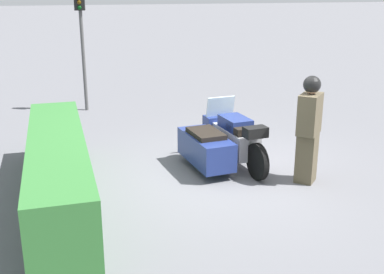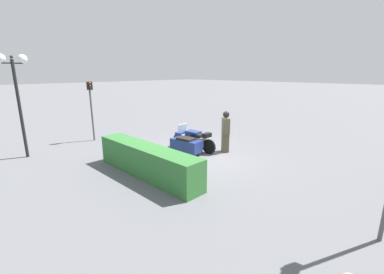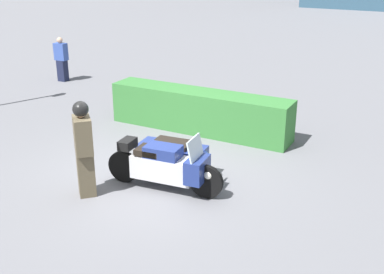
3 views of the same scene
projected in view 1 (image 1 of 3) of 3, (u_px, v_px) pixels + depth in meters
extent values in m
plane|color=slate|center=(227.00, 175.00, 8.54)|extent=(160.00, 160.00, 0.00)
cylinder|color=black|center=(215.00, 134.00, 9.82)|extent=(0.66, 0.16, 0.65)
cylinder|color=black|center=(257.00, 162.00, 8.27)|extent=(0.66, 0.16, 0.65)
cylinder|color=black|center=(207.00, 157.00, 8.69)|extent=(0.51, 0.15, 0.51)
cube|color=#B7B7BC|center=(235.00, 140.00, 9.01)|extent=(1.27, 0.56, 0.45)
cube|color=navy|center=(235.00, 124.00, 8.91)|extent=(0.71, 0.48, 0.24)
cube|color=black|center=(242.00, 129.00, 8.67)|extent=(0.53, 0.47, 0.12)
cube|color=navy|center=(219.00, 126.00, 9.59)|extent=(0.38, 0.63, 0.44)
cube|color=silver|center=(221.00, 106.00, 9.43)|extent=(0.17, 0.58, 0.40)
sphere|color=white|center=(215.00, 126.00, 9.81)|extent=(0.18, 0.18, 0.18)
cube|color=navy|center=(206.00, 149.00, 8.70)|extent=(1.44, 0.71, 0.50)
sphere|color=navy|center=(194.00, 138.00, 9.21)|extent=(0.48, 0.48, 0.47)
cube|color=black|center=(206.00, 133.00, 8.61)|extent=(0.81, 0.56, 0.09)
cube|color=black|center=(255.00, 132.00, 8.22)|extent=(0.28, 0.42, 0.18)
cube|color=brown|center=(306.00, 158.00, 8.17)|extent=(0.46, 0.46, 0.86)
cube|color=brown|center=(310.00, 114.00, 7.94)|extent=(0.57, 0.57, 0.68)
sphere|color=tan|center=(312.00, 87.00, 7.80)|extent=(0.23, 0.23, 0.23)
sphere|color=black|center=(312.00, 85.00, 7.79)|extent=(0.29, 0.29, 0.29)
cube|color=#337033|center=(59.00, 171.00, 7.32)|extent=(4.77, 0.83, 1.05)
cylinder|color=#4C4C4C|center=(84.00, 62.00, 12.64)|extent=(0.09, 0.09, 2.62)
cube|color=black|center=(79.00, 2.00, 12.13)|extent=(0.19, 0.28, 0.40)
sphere|color=#462D06|center=(79.00, 2.00, 12.07)|extent=(0.11, 0.11, 0.11)
sphere|color=#07350F|center=(79.00, 8.00, 12.11)|extent=(0.11, 0.11, 0.11)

